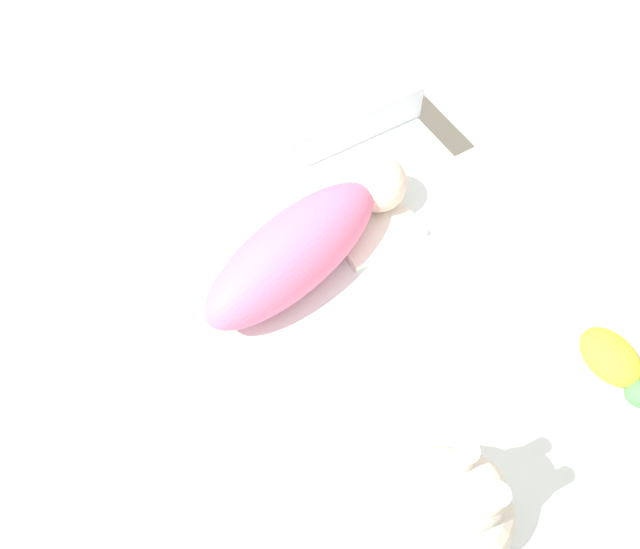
{
  "coord_description": "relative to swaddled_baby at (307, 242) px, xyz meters",
  "views": [
    {
      "loc": [
        0.52,
        -0.37,
        1.34
      ],
      "look_at": [
        -0.06,
        -0.03,
        0.26
      ],
      "focal_mm": 35.0,
      "sensor_mm": 36.0,
      "label": 1
    }
  ],
  "objects": [
    {
      "name": "ground_plane",
      "position": [
        0.12,
        0.02,
        -0.29
      ],
      "size": [
        12.0,
        12.0,
        0.0
      ],
      "primitive_type": "plane",
      "color": "#B2A893"
    },
    {
      "name": "bed_mattress",
      "position": [
        0.12,
        0.02,
        -0.19
      ],
      "size": [
        1.35,
        0.88,
        0.21
      ],
      "color": "white",
      "rests_on": "ground_plane"
    },
    {
      "name": "burp_cloth",
      "position": [
        -0.03,
        0.17,
        -0.07
      ],
      "size": [
        0.21,
        0.19,
        0.02
      ],
      "color": "white",
      "rests_on": "bed_mattress"
    },
    {
      "name": "swaddled_baby",
      "position": [
        0.0,
        0.0,
        0.0
      ],
      "size": [
        0.28,
        0.56,
        0.16
      ],
      "rotation": [
        0.0,
        0.0,
        1.84
      ],
      "color": "pink",
      "rests_on": "bed_mattress"
    },
    {
      "name": "pillow",
      "position": [
        -0.39,
        0.28,
        -0.03
      ],
      "size": [
        0.3,
        0.37,
        0.09
      ],
      "color": "white",
      "rests_on": "bed_mattress"
    },
    {
      "name": "bunny_plush",
      "position": [
        0.57,
        -0.07,
        0.04
      ],
      "size": [
        0.2,
        0.2,
        0.34
      ],
      "color": "beige",
      "rests_on": "bed_mattress"
    },
    {
      "name": "turtle_plush",
      "position": [
        0.51,
        0.38,
        -0.04
      ],
      "size": [
        0.18,
        0.09,
        0.07
      ],
      "color": "yellow",
      "rests_on": "bed_mattress"
    }
  ]
}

